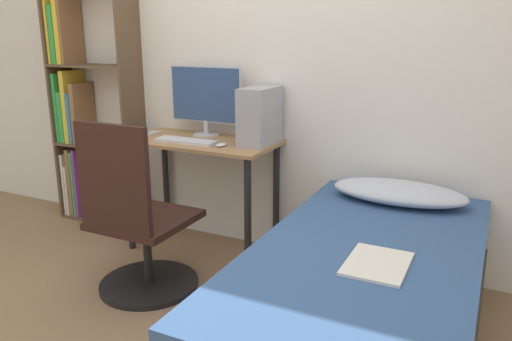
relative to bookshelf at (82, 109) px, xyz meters
The scene contains 12 objects.
wall_back 1.57m from the bookshelf, ahead, with size 8.00×0.05×2.50m.
desk 1.19m from the bookshelf, ahead, with size 1.01×0.52×0.77m.
bookshelf is the anchor object (origin of this frame).
office_chair 1.49m from the bookshelf, 34.58° to the right, with size 0.58×0.58×1.01m.
bed 2.65m from the bookshelf, 18.48° to the right, with size 0.96×1.89×0.54m.
pillow 2.47m from the bookshelf, ahead, with size 0.73×0.36×0.11m.
magazine 2.73m from the bookshelf, 20.99° to the right, with size 0.24×0.32×0.01m.
monitor 1.12m from the bookshelf, ahead, with size 0.54×0.18×0.47m.
keyboard 1.15m from the bookshelf, 11.90° to the right, with size 0.41×0.12×0.02m.
pc_tower 1.56m from the bookshelf, ahead, with size 0.17×0.34×0.36m.
mouse 1.40m from the bookshelf, ahead, with size 0.06×0.09×0.02m.
phone 0.75m from the bookshelf, ahead, with size 0.07×0.14×0.01m.
Camera 1 is at (1.39, -1.53, 1.45)m, focal length 35.00 mm.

